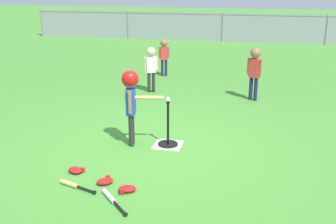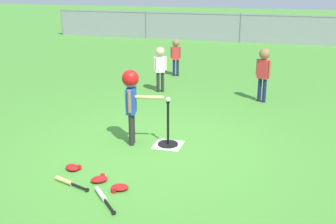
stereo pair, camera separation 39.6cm
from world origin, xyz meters
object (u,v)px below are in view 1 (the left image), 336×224
Objects in this scene: spare_bat_silver at (111,198)px; spare_bat_wood at (73,185)px; fielder_near_left at (255,67)px; fielder_deep_center at (164,52)px; fielder_near_right at (151,63)px; glove_by_plate at (127,189)px; glove_tossed_aside at (105,181)px; batting_tee at (168,138)px; baseball_on_tee at (168,99)px; glove_near_bats at (76,170)px; batter_child at (131,93)px.

spare_bat_silver is 0.90× the size of spare_bat_wood.
fielder_near_left is 2.26× the size of spare_bat_silver.
fielder_deep_center is 1.65m from fielder_near_right.
glove_tossed_aside is (-0.34, 0.14, 0.00)m from glove_by_plate.
batting_tee is 3.23m from fielder_near_right.
spare_bat_wood is (-0.89, -1.61, -0.72)m from baseball_on_tee.
fielder_deep_center is at bearing 97.17° from spare_bat_silver.
glove_by_plate is at bearing 3.04° from spare_bat_wood.
glove_near_bats is (0.02, -4.22, -0.64)m from fielder_near_right.
glove_near_bats is (0.09, -5.87, -0.60)m from fielder_deep_center.
fielder_near_right is 3.85× the size of glove_near_bats.
spare_bat_silver is (0.75, -4.83, -0.64)m from fielder_near_right.
glove_by_plate is (-0.18, -1.57, -0.08)m from batting_tee.
spare_bat_wood is at bearing -87.94° from fielder_deep_center.
batting_tee reaches higher than glove_tossed_aside.
batter_child is at bearing 104.37° from glove_by_plate.
glove_tossed_aside is (0.52, -4.44, -0.64)m from fielder_near_right.
batting_tee is 2.77× the size of glove_by_plate.
fielder_near_right is at bearing 175.77° from fielder_near_left.
fielder_near_right is at bearing 98.78° from spare_bat_silver.
batting_tee is 0.69× the size of fielder_near_right.
glove_near_bats is at bearing 157.21° from glove_by_plate.
glove_near_bats is at bearing 156.88° from glove_tossed_aside.
baseball_on_tee is 3.10m from fielder_near_left.
fielder_near_right reaches higher than spare_bat_wood.
glove_by_plate and glove_tossed_aside have the same top height.
baseball_on_tee is at bearing 80.69° from spare_bat_silver.
glove_near_bats is at bearing 140.08° from spare_bat_silver.
fielder_near_right is (-1.04, 3.01, -0.08)m from baseball_on_tee.
glove_near_bats is (-1.02, -1.22, -0.08)m from batting_tee.
fielder_deep_center is 3.63× the size of glove_tossed_aside.
fielder_deep_center is at bearing 98.52° from glove_by_plate.
fielder_near_right is at bearing 96.74° from glove_tossed_aside.
fielder_deep_center is 6.30m from spare_bat_wood.
batting_tee is 0.64m from baseball_on_tee.
glove_by_plate is (0.93, -6.23, -0.60)m from fielder_deep_center.
spare_bat_silver is 1.86× the size of glove_near_bats.
glove_tossed_aside is (0.04, -1.32, -0.82)m from batter_child.
fielder_deep_center is 6.56m from spare_bat_silver.
fielder_near_left is 4.69m from glove_by_plate.
batting_tee reaches higher than glove_by_plate.
baseball_on_tee is at bearing 83.40° from glove_by_plate.
spare_bat_wood is (-0.89, -1.61, -0.09)m from batting_tee.
spare_bat_wood is at bearing -115.79° from fielder_near_left.
fielder_deep_center is at bearing 103.46° from batting_tee.
spare_bat_silver is at bearing -99.31° from baseball_on_tee.
glove_tossed_aside is (-0.22, 0.39, 0.01)m from spare_bat_silver.
baseball_on_tee reaches higher than spare_bat_wood.
fielder_near_left is at bearing 64.21° from spare_bat_wood.
spare_bat_silver and spare_bat_wood have the same top height.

